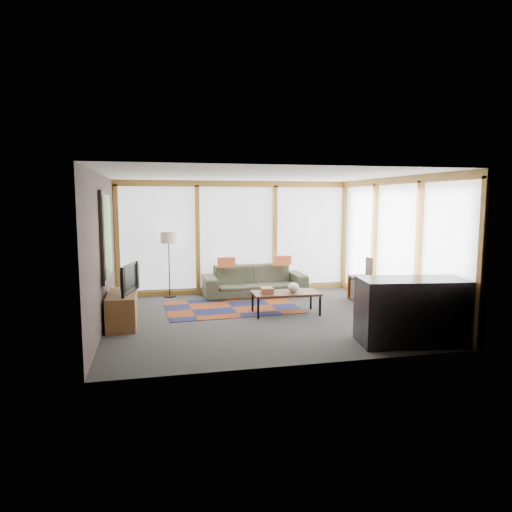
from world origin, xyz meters
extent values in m
plane|color=#31312E|center=(0.00, 0.00, 0.00)|extent=(5.50, 5.50, 0.00)
cube|color=#3C312C|center=(-2.75, 0.00, 1.30)|extent=(0.04, 5.00, 2.60)
cube|color=#3C312C|center=(0.00, -2.50, 1.30)|extent=(5.50, 0.04, 2.60)
cube|color=silver|center=(0.00, 0.00, 2.60)|extent=(5.50, 5.00, 0.04)
cube|color=white|center=(0.00, 2.47, 1.30)|extent=(5.30, 0.02, 2.35)
cube|color=white|center=(2.72, 0.00, 1.30)|extent=(0.02, 4.80, 2.35)
cube|color=black|center=(-2.71, 0.30, 1.55)|extent=(0.05, 1.35, 1.55)
cube|color=yellow|center=(-2.69, 0.30, 1.55)|extent=(0.02, 1.20, 1.40)
cube|color=maroon|center=(-0.39, 0.88, 0.01)|extent=(2.71, 1.82, 0.01)
imported|color=#353627|center=(0.31, 1.95, 0.34)|extent=(2.32, 0.93, 0.68)
cube|color=#DA6131|center=(-0.33, 1.94, 0.79)|extent=(0.40, 0.12, 0.22)
cube|color=#DA6131|center=(0.97, 1.95, 0.78)|extent=(0.40, 0.13, 0.22)
cube|color=#965438|center=(0.17, 0.20, 0.47)|extent=(0.26, 0.31, 0.10)
ellipsoid|color=beige|center=(0.67, 0.13, 0.51)|extent=(0.26, 0.26, 0.19)
ellipsoid|color=black|center=(2.41, -0.44, 0.58)|extent=(0.25, 0.25, 0.11)
ellipsoid|color=black|center=(2.38, -0.04, 0.57)|extent=(0.19, 0.19, 0.08)
cube|color=black|center=(2.56, 0.82, 0.74)|extent=(0.07, 0.32, 0.42)
cube|color=brown|center=(-2.46, -0.01, 0.29)|extent=(0.48, 1.14, 0.57)
imported|color=black|center=(-2.40, -0.02, 0.83)|extent=(0.33, 0.88, 0.51)
cube|color=black|center=(1.87, -1.98, 0.50)|extent=(1.65, 0.95, 0.99)
camera|label=1|loc=(-1.89, -8.03, 2.17)|focal=32.00mm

